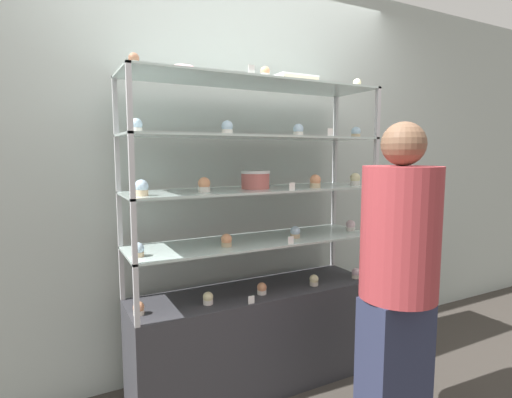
% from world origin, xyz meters
% --- Properties ---
extents(ground_plane, '(20.00, 20.00, 0.00)m').
position_xyz_m(ground_plane, '(0.00, 0.00, 0.00)').
color(ground_plane, '#38332D').
extents(back_wall, '(8.00, 0.05, 2.60)m').
position_xyz_m(back_wall, '(0.00, 0.36, 1.30)').
color(back_wall, '#A8B2AD').
rests_on(back_wall, ground_plane).
extents(display_base, '(1.50, 0.42, 0.60)m').
position_xyz_m(display_base, '(0.00, 0.00, 0.30)').
color(display_base, '#333338').
rests_on(display_base, ground_plane).
extents(display_riser_lower, '(1.50, 0.42, 0.30)m').
position_xyz_m(display_riser_lower, '(0.00, 0.00, 0.89)').
color(display_riser_lower, '#B7B7BC').
rests_on(display_riser_lower, display_base).
extents(display_riser_middle, '(1.50, 0.42, 0.30)m').
position_xyz_m(display_riser_middle, '(0.00, 0.00, 1.19)').
color(display_riser_middle, '#B7B7BC').
rests_on(display_riser_middle, display_riser_lower).
extents(display_riser_upper, '(1.50, 0.42, 0.30)m').
position_xyz_m(display_riser_upper, '(0.00, 0.00, 1.50)').
color(display_riser_upper, '#B7B7BC').
rests_on(display_riser_upper, display_riser_middle).
extents(display_riser_top, '(1.50, 0.42, 0.30)m').
position_xyz_m(display_riser_top, '(0.00, 0.00, 1.80)').
color(display_riser_top, '#B7B7BC').
rests_on(display_riser_top, display_riser_upper).
extents(layer_cake_centerpiece, '(0.17, 0.17, 0.10)m').
position_xyz_m(layer_cake_centerpiece, '(-0.00, 0.01, 1.26)').
color(layer_cake_centerpiece, '#C66660').
rests_on(layer_cake_centerpiece, display_riser_middle).
extents(sheet_cake_frosted, '(0.26, 0.14, 0.07)m').
position_xyz_m(sheet_cake_frosted, '(0.30, 0.05, 1.85)').
color(sheet_cake_frosted, beige).
rests_on(sheet_cake_frosted, display_riser_top).
extents(cupcake_0, '(0.06, 0.06, 0.07)m').
position_xyz_m(cupcake_0, '(-0.70, -0.06, 0.64)').
color(cupcake_0, beige).
rests_on(cupcake_0, display_base).
extents(cupcake_1, '(0.06, 0.06, 0.07)m').
position_xyz_m(cupcake_1, '(-0.34, -0.09, 0.64)').
color(cupcake_1, white).
rests_on(cupcake_1, display_base).
extents(cupcake_2, '(0.06, 0.06, 0.07)m').
position_xyz_m(cupcake_2, '(-0.01, -0.09, 0.64)').
color(cupcake_2, white).
rests_on(cupcake_2, display_base).
extents(cupcake_3, '(0.06, 0.06, 0.07)m').
position_xyz_m(cupcake_3, '(0.35, -0.10, 0.64)').
color(cupcake_3, beige).
rests_on(cupcake_3, display_base).
extents(cupcake_4, '(0.06, 0.06, 0.07)m').
position_xyz_m(cupcake_4, '(0.68, -0.11, 0.64)').
color(cupcake_4, beige).
rests_on(cupcake_4, display_base).
extents(price_tag_0, '(0.04, 0.00, 0.04)m').
position_xyz_m(price_tag_0, '(-0.13, -0.19, 0.63)').
color(price_tag_0, white).
rests_on(price_tag_0, display_base).
extents(cupcake_5, '(0.06, 0.06, 0.07)m').
position_xyz_m(cupcake_5, '(-0.70, -0.07, 0.94)').
color(cupcake_5, '#CCB28C').
rests_on(cupcake_5, display_riser_lower).
extents(cupcake_6, '(0.06, 0.06, 0.07)m').
position_xyz_m(cupcake_6, '(-0.22, -0.07, 0.94)').
color(cupcake_6, '#CCB28C').
rests_on(cupcake_6, display_riser_lower).
extents(cupcake_7, '(0.06, 0.06, 0.07)m').
position_xyz_m(cupcake_7, '(0.24, -0.06, 0.94)').
color(cupcake_7, '#CCB28C').
rests_on(cupcake_7, display_riser_lower).
extents(cupcake_8, '(0.06, 0.06, 0.07)m').
position_xyz_m(cupcake_8, '(0.69, -0.04, 0.94)').
color(cupcake_8, white).
rests_on(cupcake_8, display_riser_lower).
extents(price_tag_1, '(0.04, 0.00, 0.04)m').
position_xyz_m(price_tag_1, '(0.12, -0.19, 0.93)').
color(price_tag_1, white).
rests_on(price_tag_1, display_riser_lower).
extents(cupcake_9, '(0.07, 0.07, 0.08)m').
position_xyz_m(cupcake_9, '(-0.68, -0.09, 1.25)').
color(cupcake_9, '#CCB28C').
rests_on(cupcake_9, display_riser_middle).
extents(cupcake_10, '(0.07, 0.07, 0.08)m').
position_xyz_m(cupcake_10, '(-0.34, -0.05, 1.25)').
color(cupcake_10, white).
rests_on(cupcake_10, display_riser_middle).
extents(cupcake_11, '(0.07, 0.07, 0.08)m').
position_xyz_m(cupcake_11, '(0.35, -0.11, 1.25)').
color(cupcake_11, '#CCB28C').
rests_on(cupcake_11, display_riser_middle).
extents(cupcake_12, '(0.07, 0.07, 0.08)m').
position_xyz_m(cupcake_12, '(0.69, -0.07, 1.25)').
color(cupcake_12, white).
rests_on(cupcake_12, display_riser_middle).
extents(price_tag_2, '(0.04, 0.00, 0.04)m').
position_xyz_m(price_tag_2, '(0.13, -0.19, 1.23)').
color(price_tag_2, white).
rests_on(price_tag_2, display_riser_middle).
extents(cupcake_13, '(0.06, 0.06, 0.07)m').
position_xyz_m(cupcake_13, '(-0.68, -0.04, 1.55)').
color(cupcake_13, white).
rests_on(cupcake_13, display_riser_upper).
extents(cupcake_14, '(0.06, 0.06, 0.07)m').
position_xyz_m(cupcake_14, '(-0.23, -0.11, 1.55)').
color(cupcake_14, white).
rests_on(cupcake_14, display_riser_upper).
extents(cupcake_15, '(0.06, 0.06, 0.07)m').
position_xyz_m(cupcake_15, '(0.22, -0.10, 1.55)').
color(cupcake_15, white).
rests_on(cupcake_15, display_riser_upper).
extents(cupcake_16, '(0.06, 0.06, 0.07)m').
position_xyz_m(cupcake_16, '(0.70, -0.06, 1.55)').
color(cupcake_16, '#CCB28C').
rests_on(cupcake_16, display_riser_upper).
extents(price_tag_3, '(0.04, 0.00, 0.04)m').
position_xyz_m(price_tag_3, '(0.38, -0.19, 1.54)').
color(price_tag_3, white).
rests_on(price_tag_3, display_riser_upper).
extents(cupcake_17, '(0.05, 0.05, 0.07)m').
position_xyz_m(cupcake_17, '(-0.69, -0.07, 1.85)').
color(cupcake_17, beige).
rests_on(cupcake_17, display_riser_top).
extents(cupcake_18, '(0.05, 0.05, 0.07)m').
position_xyz_m(cupcake_18, '(0.01, -0.09, 1.85)').
color(cupcake_18, white).
rests_on(cupcake_18, display_riser_top).
extents(cupcake_19, '(0.05, 0.05, 0.07)m').
position_xyz_m(cupcake_19, '(0.70, -0.06, 1.85)').
color(cupcake_19, white).
rests_on(cupcake_19, display_riser_top).
extents(price_tag_4, '(0.04, 0.00, 0.04)m').
position_xyz_m(price_tag_4, '(-0.13, -0.19, 1.84)').
color(price_tag_4, white).
rests_on(price_tag_4, display_riser_top).
extents(donut_glazed, '(0.13, 0.13, 0.04)m').
position_xyz_m(donut_glazed, '(-0.43, -0.02, 1.84)').
color(donut_glazed, '#EFB2BC').
rests_on(donut_glazed, display_riser_top).
extents(customer_figure, '(0.36, 0.36, 1.56)m').
position_xyz_m(customer_figure, '(0.39, -0.73, 0.84)').
color(customer_figure, '#282D47').
rests_on(customer_figure, ground_plane).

